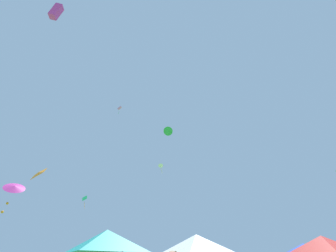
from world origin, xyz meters
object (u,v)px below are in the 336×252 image
Objects in this scene: canopy_tent_red at (324,249)px; kite_white_delta at (161,166)px; kite_green_delta at (168,131)px; canopy_tent_teal at (106,241)px; kite_magenta_delta at (14,188)px; kite_pink_box at (120,108)px; canopy_tent_white at (197,245)px; kite_orange_diamond at (38,173)px; kite_magenta_box at (56,12)px; kite_cyan_diamond at (84,199)px.

canopy_tent_red is 2.21× the size of kite_white_delta.
kite_white_delta is (-3.80, 11.05, 0.60)m from kite_green_delta.
canopy_tent_teal is 1.21× the size of canopy_tent_red.
canopy_tent_teal is at bearing -94.45° from kite_green_delta.
kite_pink_box is at bearing 95.46° from kite_magenta_delta.
canopy_tent_white is 3.92× the size of kite_green_delta.
kite_white_delta reaches higher than kite_orange_diamond.
canopy_tent_white is at bearing -61.90° from kite_green_delta.
kite_white_delta is 23.12m from kite_magenta_box.
canopy_tent_red is at bearing -41.30° from canopy_tent_white.
kite_green_delta is 14.20m from kite_cyan_diamond.
kite_green_delta is at bearing 59.95° from kite_magenta_box.
kite_magenta_box is at bearing -79.53° from kite_pink_box.
kite_pink_box is at bearing 83.32° from kite_orange_diamond.
kite_white_delta is at bearing 59.77° from kite_orange_diamond.
kite_orange_diamond is at bearing -120.23° from kite_white_delta.
canopy_tent_white is 7.33m from canopy_tent_red.
kite_pink_box reaches higher than canopy_tent_teal.
kite_white_delta is at bearing 75.75° from kite_magenta_delta.
canopy_tent_red is 2.00× the size of kite_magenta_box.
canopy_tent_teal reaches higher than canopy_tent_red.
canopy_tent_white is 20.31m from kite_cyan_diamond.
canopy_tent_red is 2.12× the size of kite_cyan_diamond.
kite_magenta_box is at bearing -57.94° from kite_orange_diamond.
canopy_tent_teal is 2.68× the size of kite_white_delta.
kite_pink_box is 15.67m from kite_cyan_diamond.
kite_green_delta is at bearing 128.81° from canopy_tent_red.
canopy_tent_red is at bearing -6.37° from canopy_tent_teal.
kite_orange_diamond is (-3.17, 5.44, 3.09)m from kite_magenta_delta.
kite_orange_diamond is at bearing -89.29° from kite_cyan_diamond.
kite_white_delta is 0.90× the size of kite_magenta_box.
kite_magenta_delta reaches higher than canopy_tent_teal.
kite_magenta_box is at bearing -178.09° from canopy_tent_red.
kite_green_delta is 0.34× the size of kite_magenta_delta.
kite_white_delta is 11.93m from kite_pink_box.
kite_green_delta is 14.33m from kite_magenta_box.
kite_magenta_box reaches higher than kite_white_delta.
kite_white_delta is 16.76m from kite_orange_diamond.
kite_orange_diamond is at bearing 168.07° from canopy_tent_white.
kite_orange_diamond is (-11.10, 6.95, 6.70)m from canopy_tent_teal.
kite_magenta_box is at bearing -164.90° from canopy_tent_teal.
kite_white_delta is (-6.98, 17.01, 11.61)m from canopy_tent_white.
kite_magenta_delta is at bearing -77.04° from kite_cyan_diamond.
kite_magenta_delta is 1.86× the size of kite_pink_box.
canopy_tent_teal is 2.57× the size of kite_cyan_diamond.
kite_orange_diamond is 14.39m from kite_magenta_box.
canopy_tent_red is 23.19m from kite_orange_diamond.
kite_green_delta is 12.94m from kite_orange_diamond.
canopy_tent_red is 3.16× the size of kite_green_delta.
kite_pink_box reaches higher than kite_orange_diamond.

